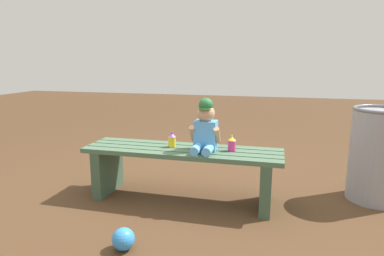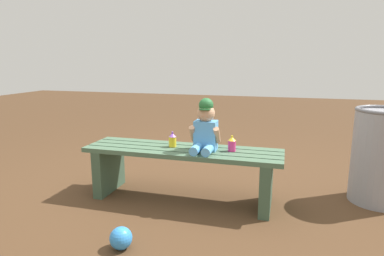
{
  "view_description": "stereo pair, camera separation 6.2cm",
  "coord_description": "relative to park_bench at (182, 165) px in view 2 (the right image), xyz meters",
  "views": [
    {
      "loc": [
        0.71,
        -2.43,
        1.11
      ],
      "look_at": [
        0.09,
        -0.05,
        0.6
      ],
      "focal_mm": 31.02,
      "sensor_mm": 36.0,
      "label": 1
    },
    {
      "loc": [
        0.77,
        -2.41,
        1.11
      ],
      "look_at": [
        0.09,
        -0.05,
        0.6
      ],
      "focal_mm": 31.02,
      "sensor_mm": 36.0,
      "label": 2
    }
  ],
  "objects": [
    {
      "name": "child_figure",
      "position": [
        0.19,
        -0.01,
        0.31
      ],
      "size": [
        0.23,
        0.27,
        0.4
      ],
      "color": "#59A5E5",
      "rests_on": "park_bench"
    },
    {
      "name": "sippy_cup_left",
      "position": [
        -0.09,
        0.03,
        0.19
      ],
      "size": [
        0.06,
        0.06,
        0.12
      ],
      "color": "yellow",
      "rests_on": "park_bench"
    },
    {
      "name": "park_bench",
      "position": [
        0.0,
        0.0,
        0.0
      ],
      "size": [
        1.56,
        0.41,
        0.42
      ],
      "color": "#47664C",
      "rests_on": "ground_plane"
    },
    {
      "name": "ground_plane",
      "position": [
        0.0,
        0.0,
        -0.29
      ],
      "size": [
        16.0,
        16.0,
        0.0
      ],
      "primitive_type": "plane",
      "color": "#4C331E"
    },
    {
      "name": "trash_bin",
      "position": [
        1.51,
        0.38,
        0.09
      ],
      "size": [
        0.44,
        0.44,
        0.75
      ],
      "color": "gray",
      "rests_on": "ground_plane"
    },
    {
      "name": "sippy_cup_right",
      "position": [
        0.39,
        0.03,
        0.19
      ],
      "size": [
        0.06,
        0.06,
        0.12
      ],
      "color": "#E5337F",
      "rests_on": "park_bench"
    },
    {
      "name": "toy_ball",
      "position": [
        -0.13,
        -0.8,
        -0.22
      ],
      "size": [
        0.14,
        0.14,
        0.14
      ],
      "primitive_type": "sphere",
      "color": "#338CE5",
      "rests_on": "ground_plane"
    }
  ]
}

